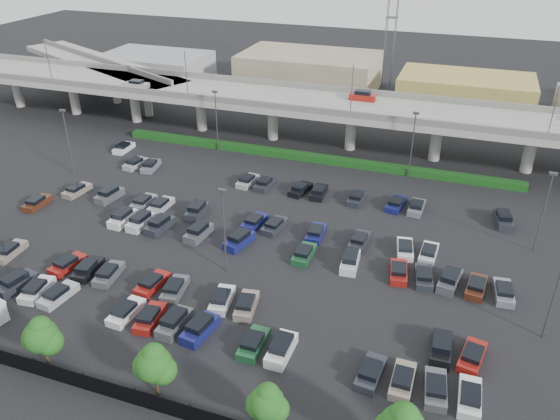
# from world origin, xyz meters

# --- Properties ---
(ground) EXTENTS (280.00, 280.00, 0.00)m
(ground) POSITION_xyz_m (0.00, 0.00, 0.00)
(ground) COLOR black
(overpass) EXTENTS (150.00, 13.00, 15.80)m
(overpass) POSITION_xyz_m (-0.21, 32.01, 6.97)
(overpass) COLOR gray
(overpass) RESTS_ON ground
(on_ramp) EXTENTS (50.93, 30.13, 8.80)m
(on_ramp) POSITION_xyz_m (-52.10, 43.05, 6.86)
(on_ramp) COLOR gray
(on_ramp) RESTS_ON ground
(hedge) EXTENTS (66.00, 1.60, 1.10)m
(hedge) POSITION_xyz_m (0.00, 25.00, 0.55)
(hedge) COLOR #103910
(hedge) RESTS_ON ground
(fence) EXTENTS (70.00, 0.10, 2.00)m
(fence) POSITION_xyz_m (-0.05, -28.00, 0.90)
(fence) COLOR black
(fence) RESTS_ON ground
(tree_row) EXTENTS (65.07, 3.66, 5.94)m
(tree_row) POSITION_xyz_m (0.70, -26.53, 3.52)
(tree_row) COLOR #332316
(tree_row) RESTS_ON ground
(parked_cars) EXTENTS (62.81, 41.55, 1.67)m
(parked_cars) POSITION_xyz_m (-0.48, -4.57, 0.61)
(parked_cars) COLOR #A7A7AB
(parked_cars) RESTS_ON ground
(light_poles) EXTENTS (66.90, 48.38, 10.30)m
(light_poles) POSITION_xyz_m (-4.13, 2.00, 6.24)
(light_poles) COLOR #48484C
(light_poles) RESTS_ON ground
(distant_buildings) EXTENTS (138.00, 24.00, 9.00)m
(distant_buildings) POSITION_xyz_m (12.38, 61.81, 3.74)
(distant_buildings) COLOR gray
(distant_buildings) RESTS_ON ground
(comm_tower) EXTENTS (2.40, 2.40, 30.00)m
(comm_tower) POSITION_xyz_m (4.00, 74.00, 15.61)
(comm_tower) COLOR #48484C
(comm_tower) RESTS_ON ground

